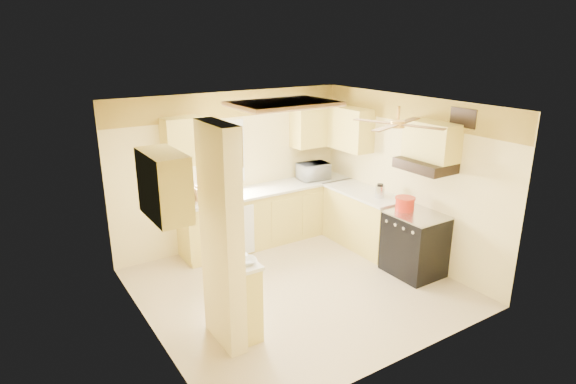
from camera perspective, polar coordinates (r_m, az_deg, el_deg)
floor at (r=6.78m, az=1.08°, el=-11.23°), size 4.00×4.00×0.00m
ceiling at (r=5.97m, az=1.23°, el=10.20°), size 4.00×4.00×0.00m
wall_back at (r=7.84m, az=-6.62°, el=2.64°), size 4.00×0.00×4.00m
wall_front at (r=4.92m, az=13.69°, el=-7.27°), size 4.00×0.00×4.00m
wall_left at (r=5.48m, az=-16.55°, el=-4.87°), size 0.00×3.80×3.80m
wall_right at (r=7.52m, az=13.91°, el=1.55°), size 0.00×3.80×3.80m
wallpaper_border at (r=7.62m, az=-6.84°, el=10.25°), size 4.00×0.02×0.40m
partition_column at (r=5.20m, az=-7.89°, el=-5.51°), size 0.20×0.70×2.50m
partition_ledge at (r=5.65m, az=-5.47°, el=-12.51°), size 0.25×0.55×0.90m
ledge_top at (r=5.42m, az=-5.62°, el=-8.23°), size 0.28×0.58×0.04m
lower_cabinets_back at (r=8.06m, az=-2.28°, el=-2.80°), size 3.00×0.60×0.90m
lower_cabinets_right at (r=7.97m, az=8.88°, el=-3.25°), size 0.60×1.40×0.90m
countertop_back at (r=7.90m, az=-2.29°, el=0.37°), size 3.04×0.64×0.04m
countertop_right at (r=7.81m, az=8.99°, el=-0.05°), size 0.64×1.44×0.04m
dishwasher_panel at (r=7.48m, az=-6.02°, el=-4.74°), size 0.58×0.02×0.80m
window at (r=7.65m, az=-8.34°, el=4.51°), size 0.92×0.02×1.02m
upper_cab_back_left at (r=7.22m, az=-12.24°, el=5.92°), size 0.60×0.35×0.70m
upper_cab_back_right at (r=8.35m, az=3.42°, el=7.89°), size 0.90×0.35×0.70m
upper_cab_right at (r=8.15m, az=6.99°, el=7.53°), size 0.35×1.00×0.70m
upper_cab_left_wall at (r=5.10m, az=-14.45°, el=0.79°), size 0.35×0.75×0.70m
upper_cab_over_stove at (r=6.87m, az=16.65°, el=5.83°), size 0.35×0.76×0.52m
stove at (r=7.20m, az=14.78°, el=-5.94°), size 0.68×0.77×0.92m
range_hood at (r=6.88m, az=15.94°, el=3.08°), size 0.50×0.76×0.14m
poster_menu at (r=5.04m, az=-7.03°, el=1.03°), size 0.02×0.42×0.57m
poster_nashville at (r=5.26m, az=-6.77°, el=-5.76°), size 0.02×0.42×0.57m
ceiling_light_panel at (r=6.45m, az=-0.55°, el=10.38°), size 1.35×0.95×0.06m
ceiling_fan at (r=6.11m, az=12.85°, el=7.90°), size 1.15×1.15×0.26m
vent_grate at (r=6.71m, az=20.05°, el=8.27°), size 0.02×0.40×0.25m
microwave at (r=8.34m, az=3.04°, el=2.48°), size 0.54×0.38×0.29m
bowl at (r=5.33m, az=-4.82°, el=-8.18°), size 0.24×0.24×0.05m
dutch_oven at (r=7.12m, az=13.68°, el=-1.35°), size 0.29×0.29×0.19m
kettle at (r=7.52m, az=10.83°, el=0.10°), size 0.14×0.14×0.22m
dish_rack at (r=7.35m, az=-10.30°, el=-0.45°), size 0.41×0.31×0.22m
utensil_crock at (r=7.69m, az=-6.70°, el=0.52°), size 0.12×0.12×0.23m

